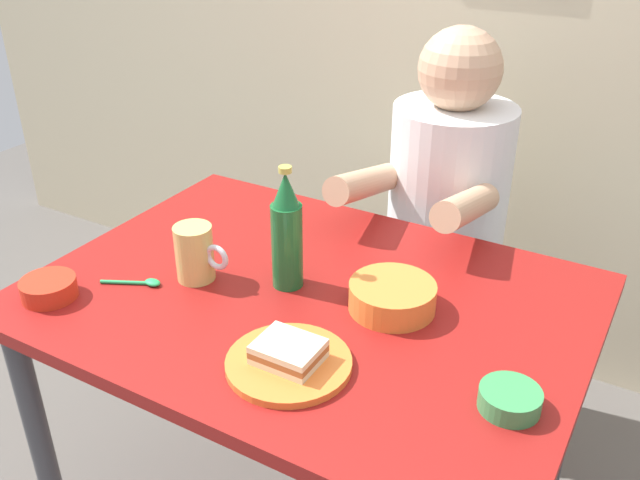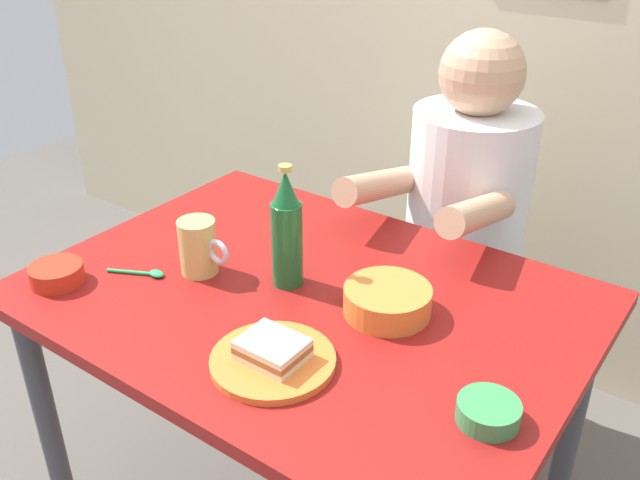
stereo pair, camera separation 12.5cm
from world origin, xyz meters
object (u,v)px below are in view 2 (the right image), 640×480
(plate_orange, at_px, (273,361))
(sandwich, at_px, (272,349))
(beer_mug, at_px, (199,247))
(beer_bottle, at_px, (287,232))
(person_seated, at_px, (467,188))
(dining_table, at_px, (306,330))
(stool, at_px, (455,318))
(sauce_bowl_chili, at_px, (57,273))

(plate_orange, height_order, sandwich, sandwich)
(beer_mug, relative_size, beer_bottle, 0.48)
(person_seated, bearing_deg, plate_orange, -88.11)
(dining_table, height_order, beer_mug, beer_mug)
(stool, height_order, beer_bottle, beer_bottle)
(plate_orange, bearing_deg, dining_table, 112.89)
(dining_table, height_order, sauce_bowl_chili, sauce_bowl_chili)
(plate_orange, bearing_deg, beer_mug, 154.79)
(plate_orange, bearing_deg, sandwich, 116.57)
(dining_table, xyz_separation_m, beer_mug, (-0.23, -0.06, 0.15))
(plate_orange, height_order, sauce_bowl_chili, sauce_bowl_chili)
(plate_orange, relative_size, beer_mug, 1.75)
(dining_table, distance_m, beer_bottle, 0.22)
(beer_mug, xyz_separation_m, sauce_bowl_chili, (-0.21, -0.21, -0.04))
(dining_table, bearing_deg, beer_bottle, 168.70)
(stool, height_order, sandwich, sandwich)
(sauce_bowl_chili, bearing_deg, plate_orange, 5.75)
(beer_bottle, bearing_deg, sauce_bowl_chili, -144.18)
(plate_orange, distance_m, beer_mug, 0.36)
(dining_table, distance_m, sauce_bowl_chili, 0.53)
(dining_table, bearing_deg, sauce_bowl_chili, -148.64)
(plate_orange, xyz_separation_m, beer_mug, (-0.32, 0.15, 0.05))
(plate_orange, xyz_separation_m, sauce_bowl_chili, (-0.53, -0.05, 0.02))
(stool, xyz_separation_m, sauce_bowl_chili, (-0.51, -0.90, 0.41))
(sandwich, bearing_deg, beer_bottle, 122.63)
(dining_table, xyz_separation_m, sandwich, (0.09, -0.22, 0.13))
(sandwich, xyz_separation_m, sauce_bowl_chili, (-0.53, -0.05, -0.01))
(beer_bottle, relative_size, sauce_bowl_chili, 2.38)
(beer_mug, height_order, beer_bottle, beer_bottle)
(plate_orange, relative_size, sauce_bowl_chili, 2.00)
(stool, bearing_deg, beer_mug, -113.02)
(person_seated, bearing_deg, stool, 90.00)
(dining_table, height_order, person_seated, person_seated)
(person_seated, bearing_deg, sauce_bowl_chili, -119.65)
(sauce_bowl_chili, bearing_deg, sandwich, 5.75)
(dining_table, height_order, stool, dining_table)
(stool, relative_size, sandwich, 4.09)
(stool, relative_size, beer_mug, 3.57)
(dining_table, bearing_deg, stool, 84.24)
(dining_table, xyz_separation_m, person_seated, (0.06, 0.62, 0.12))
(dining_table, distance_m, stool, 0.70)
(plate_orange, relative_size, sandwich, 2.00)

